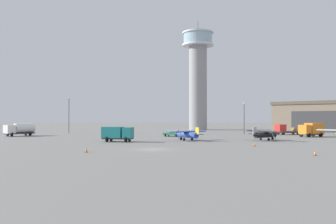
{
  "coord_description": "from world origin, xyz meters",
  "views": [
    {
      "loc": [
        3.74,
        -49.66,
        4.71
      ],
      "look_at": [
        1.45,
        30.35,
        5.73
      ],
      "focal_mm": 37.19,
      "sensor_mm": 36.0,
      "label": 1
    }
  ],
  "objects_px": {
    "car_green": "(173,133)",
    "light_post_east": "(244,115)",
    "truck_flatbed_red": "(285,130)",
    "light_post_west": "(69,112)",
    "airplane_blue": "(188,134)",
    "traffic_cone_mid_apron": "(254,144)",
    "control_tower": "(198,73)",
    "truck_fuel_tanker_white": "(20,129)",
    "truck_box_teal": "(117,133)",
    "traffic_cone_near_right": "(86,150)",
    "traffic_cone_near_left": "(315,153)",
    "truck_box_orange": "(312,129)",
    "airplane_black": "(265,134)"
  },
  "relations": [
    {
      "from": "truck_box_orange",
      "to": "car_green",
      "type": "bearing_deg",
      "value": -29.92
    },
    {
      "from": "light_post_east",
      "to": "truck_flatbed_red",
      "type": "bearing_deg",
      "value": -18.26
    },
    {
      "from": "truck_box_orange",
      "to": "traffic_cone_near_right",
      "type": "height_order",
      "value": "truck_box_orange"
    },
    {
      "from": "truck_fuel_tanker_white",
      "to": "light_post_east",
      "type": "distance_m",
      "value": 56.87
    },
    {
      "from": "truck_fuel_tanker_white",
      "to": "car_green",
      "type": "height_order",
      "value": "truck_fuel_tanker_white"
    },
    {
      "from": "truck_fuel_tanker_white",
      "to": "car_green",
      "type": "distance_m",
      "value": 36.66
    },
    {
      "from": "control_tower",
      "to": "car_green",
      "type": "distance_m",
      "value": 46.93
    },
    {
      "from": "light_post_west",
      "to": "light_post_east",
      "type": "relative_size",
      "value": 1.2
    },
    {
      "from": "truck_flatbed_red",
      "to": "light_post_east",
      "type": "bearing_deg",
      "value": -39.22
    },
    {
      "from": "truck_flatbed_red",
      "to": "truck_box_orange",
      "type": "distance_m",
      "value": 10.02
    },
    {
      "from": "light_post_east",
      "to": "light_post_west",
      "type": "bearing_deg",
      "value": 176.19
    },
    {
      "from": "truck_box_orange",
      "to": "traffic_cone_near_right",
      "type": "xyz_separation_m",
      "value": [
        -42.83,
        -35.68,
        -1.42
      ]
    },
    {
      "from": "car_green",
      "to": "light_post_west",
      "type": "xyz_separation_m",
      "value": [
        -29.42,
        15.61,
        5.18
      ]
    },
    {
      "from": "truck_fuel_tanker_white",
      "to": "traffic_cone_near_left",
      "type": "height_order",
      "value": "truck_fuel_tanker_white"
    },
    {
      "from": "truck_fuel_tanker_white",
      "to": "traffic_cone_mid_apron",
      "type": "xyz_separation_m",
      "value": [
        49.97,
        -26.99,
        -1.36
      ]
    },
    {
      "from": "control_tower",
      "to": "car_green",
      "type": "height_order",
      "value": "control_tower"
    },
    {
      "from": "truck_flatbed_red",
      "to": "truck_box_teal",
      "type": "distance_m",
      "value": 46.8
    },
    {
      "from": "truck_box_teal",
      "to": "truck_fuel_tanker_white",
      "type": "xyz_separation_m",
      "value": [
        -26.66,
        18.14,
        0.1
      ]
    },
    {
      "from": "airplane_black",
      "to": "car_green",
      "type": "distance_m",
      "value": 22.28
    },
    {
      "from": "control_tower",
      "to": "traffic_cone_mid_apron",
      "type": "relative_size",
      "value": 56.94
    },
    {
      "from": "truck_flatbed_red",
      "to": "light_post_west",
      "type": "distance_m",
      "value": 58.73
    },
    {
      "from": "airplane_blue",
      "to": "traffic_cone_mid_apron",
      "type": "distance_m",
      "value": 16.22
    },
    {
      "from": "traffic_cone_mid_apron",
      "to": "traffic_cone_near_right",
      "type": "bearing_deg",
      "value": -157.39
    },
    {
      "from": "truck_flatbed_red",
      "to": "light_post_west",
      "type": "xyz_separation_m",
      "value": [
        -58.19,
        6.45,
        4.63
      ]
    },
    {
      "from": "control_tower",
      "to": "truck_flatbed_red",
      "type": "height_order",
      "value": "control_tower"
    },
    {
      "from": "truck_box_teal",
      "to": "traffic_cone_mid_apron",
      "type": "bearing_deg",
      "value": -10.13
    },
    {
      "from": "light_post_east",
      "to": "airplane_black",
      "type": "bearing_deg",
      "value": -91.58
    },
    {
      "from": "truck_flatbed_red",
      "to": "truck_box_teal",
      "type": "height_order",
      "value": "truck_box_teal"
    },
    {
      "from": "light_post_east",
      "to": "traffic_cone_near_right",
      "type": "distance_m",
      "value": 56.95
    },
    {
      "from": "truck_flatbed_red",
      "to": "light_post_west",
      "type": "relative_size",
      "value": 0.74
    },
    {
      "from": "control_tower",
      "to": "airplane_blue",
      "type": "xyz_separation_m",
      "value": [
        -5.17,
        -55.21,
        -18.93
      ]
    },
    {
      "from": "truck_flatbed_red",
      "to": "truck_fuel_tanker_white",
      "type": "xyz_separation_m",
      "value": [
        -65.4,
        -8.1,
        0.41
      ]
    },
    {
      "from": "car_green",
      "to": "light_post_west",
      "type": "distance_m",
      "value": 33.7
    },
    {
      "from": "airplane_blue",
      "to": "traffic_cone_near_right",
      "type": "relative_size",
      "value": 11.45
    },
    {
      "from": "truck_flatbed_red",
      "to": "truck_box_orange",
      "type": "bearing_deg",
      "value": 88.36
    },
    {
      "from": "car_green",
      "to": "light_post_east",
      "type": "bearing_deg",
      "value": -121.06
    },
    {
      "from": "car_green",
      "to": "traffic_cone_mid_apron",
      "type": "bearing_deg",
      "value": 143.04
    },
    {
      "from": "airplane_blue",
      "to": "traffic_cone_near_right",
      "type": "distance_m",
      "value": 26.6
    },
    {
      "from": "truck_box_teal",
      "to": "light_post_east",
      "type": "distance_m",
      "value": 41.46
    },
    {
      "from": "truck_box_orange",
      "to": "traffic_cone_near_left",
      "type": "height_order",
      "value": "truck_box_orange"
    },
    {
      "from": "truck_box_teal",
      "to": "car_green",
      "type": "bearing_deg",
      "value": 70.36
    },
    {
      "from": "truck_box_orange",
      "to": "control_tower",
      "type": "bearing_deg",
      "value": -90.06
    },
    {
      "from": "airplane_blue",
      "to": "traffic_cone_mid_apron",
      "type": "xyz_separation_m",
      "value": [
        10.15,
        -12.61,
        -0.9
      ]
    },
    {
      "from": "truck_box_teal",
      "to": "traffic_cone_mid_apron",
      "type": "distance_m",
      "value": 24.97
    },
    {
      "from": "traffic_cone_near_right",
      "to": "traffic_cone_mid_apron",
      "type": "distance_m",
      "value": 26.09
    },
    {
      "from": "airplane_blue",
      "to": "traffic_cone_near_right",
      "type": "xyz_separation_m",
      "value": [
        -13.93,
        -22.64,
        -0.89
      ]
    },
    {
      "from": "truck_flatbed_red",
      "to": "truck_box_teal",
      "type": "xyz_separation_m",
      "value": [
        -38.75,
        -26.24,
        0.31
      ]
    },
    {
      "from": "light_post_east",
      "to": "car_green",
      "type": "bearing_deg",
      "value": -146.89
    },
    {
      "from": "light_post_west",
      "to": "traffic_cone_near_left",
      "type": "xyz_separation_m",
      "value": [
        47.19,
        -54.46,
        -5.63
      ]
    },
    {
      "from": "traffic_cone_near_right",
      "to": "traffic_cone_mid_apron",
      "type": "bearing_deg",
      "value": 22.61
    }
  ]
}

